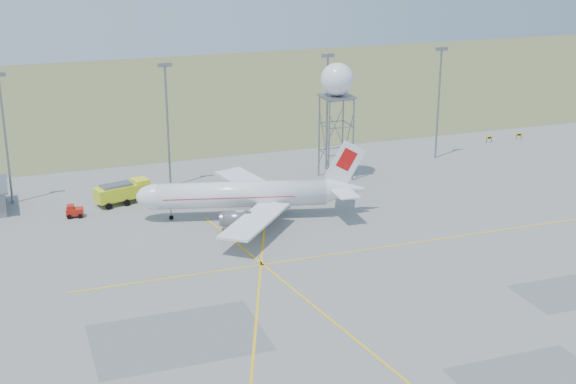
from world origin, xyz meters
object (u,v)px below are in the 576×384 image
object	(u,v)px
airliner_main	(246,195)
fire_truck	(124,193)
radar_tower	(336,115)
baggage_tug	(74,212)

from	to	relation	value
airliner_main	fire_truck	world-z (taller)	airliner_main
radar_tower	fire_truck	xyz separation A→B (m)	(-36.03, -0.68, -9.48)
fire_truck	baggage_tug	bearing A→B (deg)	-169.79
airliner_main	radar_tower	size ratio (longest dim) A/B	1.69
radar_tower	fire_truck	distance (m)	37.27
radar_tower	baggage_tug	xyz separation A→B (m)	(-44.04, -4.47, -10.40)
fire_truck	radar_tower	bearing A→B (deg)	-14.06
radar_tower	fire_truck	size ratio (longest dim) A/B	2.21
radar_tower	fire_truck	world-z (taller)	radar_tower
radar_tower	baggage_tug	size ratio (longest dim) A/B	7.41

